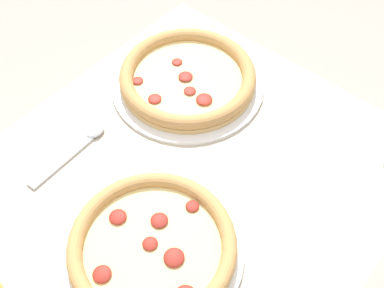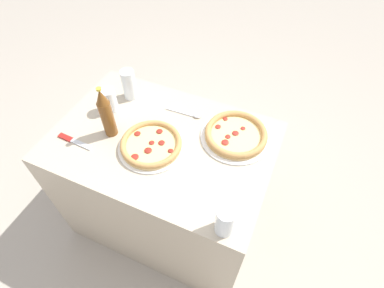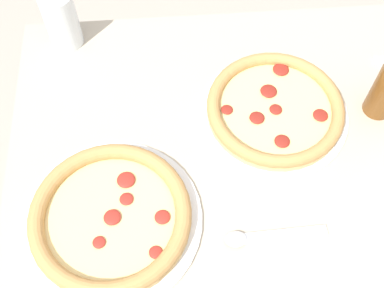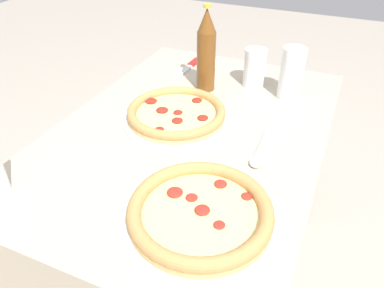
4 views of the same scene
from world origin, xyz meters
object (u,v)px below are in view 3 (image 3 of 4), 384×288
pizza_salami (275,109)px  glass_cola (62,21)px  pizza_veggie (111,217)px  spoon (261,237)px

pizza_salami → glass_cola: 0.49m
pizza_salami → pizza_veggie: (-0.33, -0.21, 0.00)m
glass_cola → pizza_salami: bearing=-28.6°
pizza_salami → spoon: bearing=-104.1°
pizza_salami → pizza_veggie: pizza_veggie is taller
spoon → pizza_veggie: bearing=168.9°
pizza_veggie → spoon: pizza_veggie is taller
glass_cola → pizza_veggie: bearing=-76.9°
pizza_salami → glass_cola: (-0.43, 0.23, 0.04)m
pizza_veggie → glass_cola: (-0.10, 0.44, 0.04)m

